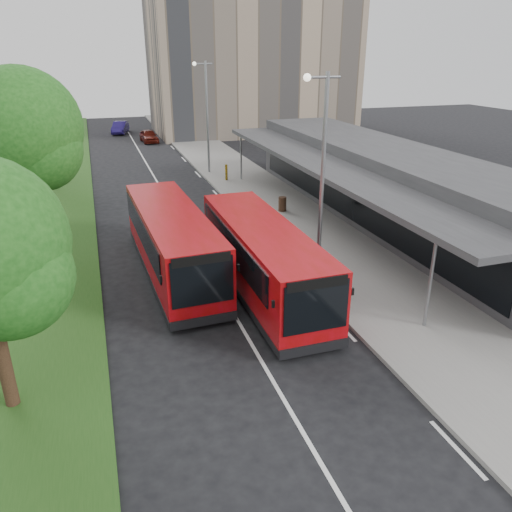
{
  "coord_description": "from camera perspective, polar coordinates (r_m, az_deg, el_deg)",
  "views": [
    {
      "loc": [
        -4.16,
        -15.32,
        8.86
      ],
      "look_at": [
        1.34,
        1.57,
        1.5
      ],
      "focal_mm": 35.0,
      "sensor_mm": 36.0,
      "label": 1
    }
  ],
  "objects": [
    {
      "name": "lane_centre_line",
      "position": [
        31.86,
        -9.88,
        6.03
      ],
      "size": [
        0.12,
        70.0,
        0.01
      ],
      "primitive_type": "cube",
      "color": "silver",
      "rests_on": "ground"
    },
    {
      "name": "car_far",
      "position": [
        60.74,
        -15.26,
        13.98
      ],
      "size": [
        2.33,
        4.26,
        1.33
      ],
      "primitive_type": "imported",
      "rotation": [
        0.0,
        0.0,
        -0.24
      ],
      "color": "navy",
      "rests_on": "ground"
    },
    {
      "name": "office_block",
      "position": [
        60.13,
        -0.51,
        22.63
      ],
      "size": [
        22.0,
        12.0,
        18.0
      ],
      "primitive_type": "cube",
      "color": "tan",
      "rests_on": "ground"
    },
    {
      "name": "tree_mid",
      "position": [
        24.79,
        -25.08,
        12.39
      ],
      "size": [
        5.19,
        5.19,
        8.34
      ],
      "color": "black",
      "rests_on": "ground"
    },
    {
      "name": "litter_bin",
      "position": [
        29.18,
        3.03,
        5.95
      ],
      "size": [
        0.49,
        0.49,
        0.83
      ],
      "primitive_type": "cylinder",
      "rotation": [
        0.0,
        0.0,
        -0.07
      ],
      "color": "#392417",
      "rests_on": "pavement"
    },
    {
      "name": "pavement",
      "position": [
        37.79,
        -1.97,
        9.04
      ],
      "size": [
        5.0,
        80.0,
        0.15
      ],
      "primitive_type": "cube",
      "color": "slate",
      "rests_on": "ground"
    },
    {
      "name": "lamp_post_far",
      "position": [
        38.45,
        -5.74,
        16.21
      ],
      "size": [
        1.44,
        0.28,
        8.0
      ],
      "color": "gray",
      "rests_on": "pavement"
    },
    {
      "name": "tree_far",
      "position": [
        36.73,
        -23.12,
        14.16
      ],
      "size": [
        4.48,
        4.48,
        7.17
      ],
      "color": "black",
      "rests_on": "ground"
    },
    {
      "name": "ground",
      "position": [
        18.18,
        -2.51,
        -6.68
      ],
      "size": [
        120.0,
        120.0,
        0.0
      ],
      "primitive_type": "plane",
      "color": "black",
      "rests_on": "ground"
    },
    {
      "name": "bollard",
      "position": [
        36.43,
        -3.41,
        9.53
      ],
      "size": [
        0.19,
        0.19,
        1.12
      ],
      "primitive_type": "cylinder",
      "rotation": [
        0.0,
        0.0,
        -0.06
      ],
      "color": "#D59D0B",
      "rests_on": "pavement"
    },
    {
      "name": "car_near",
      "position": [
        54.08,
        -12.15,
        13.27
      ],
      "size": [
        1.79,
        3.86,
        1.28
      ],
      "primitive_type": "imported",
      "rotation": [
        0.0,
        0.0,
        0.07
      ],
      "color": "#4E110B",
      "rests_on": "ground"
    },
    {
      "name": "bus_second",
      "position": [
        21.02,
        -9.52,
        1.52
      ],
      "size": [
        2.95,
        10.03,
        2.81
      ],
      "rotation": [
        0.0,
        0.0,
        0.04
      ],
      "color": "#AA0914",
      "rests_on": "ground"
    },
    {
      "name": "station_building",
      "position": [
        28.57,
        14.44,
        7.98
      ],
      "size": [
        7.7,
        26.0,
        4.0
      ],
      "color": "#313133",
      "rests_on": "ground"
    },
    {
      "name": "kerb_dashes",
      "position": [
        36.22,
        -5.67,
        8.24
      ],
      "size": [
        0.12,
        56.0,
        0.01
      ],
      "color": "silver",
      "rests_on": "ground"
    },
    {
      "name": "bus_main",
      "position": [
        19.16,
        0.77,
        -0.35
      ],
      "size": [
        2.66,
        9.8,
        2.76
      ],
      "rotation": [
        0.0,
        0.0,
        0.01
      ],
      "color": "#AA0914",
      "rests_on": "ground"
    },
    {
      "name": "lamp_post_near",
      "position": [
        19.64,
        7.44,
        10.14
      ],
      "size": [
        1.44,
        0.28,
        8.0
      ],
      "color": "gray",
      "rests_on": "pavement"
    },
    {
      "name": "grass_verge",
      "position": [
        36.52,
        -22.11,
        6.88
      ],
      "size": [
        5.0,
        80.0,
        0.1
      ],
      "primitive_type": "cube",
      "color": "#214817",
      "rests_on": "ground"
    }
  ]
}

